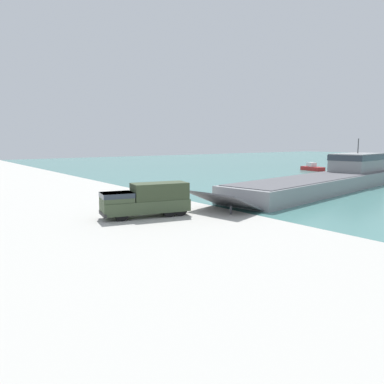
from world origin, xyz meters
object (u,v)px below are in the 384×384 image
(military_truck, at_px, (147,199))
(soldier_on_ramp, at_px, (146,200))
(mooring_bollard, at_px, (231,210))
(landing_craft, at_px, (331,177))
(cargo_crate, at_px, (111,208))
(moored_boat_b, at_px, (312,168))

(military_truck, height_order, soldier_on_ramp, military_truck)
(soldier_on_ramp, distance_m, mooring_bollard, 8.97)
(landing_craft, xyz_separation_m, cargo_crate, (-3.35, -32.97, -1.44))
(military_truck, bearing_deg, mooring_bollard, 162.80)
(moored_boat_b, distance_m, mooring_bollard, 58.38)
(landing_craft, distance_m, military_truck, 31.46)
(military_truck, bearing_deg, landing_craft, -165.11)
(military_truck, height_order, mooring_bollard, military_truck)
(landing_craft, xyz_separation_m, mooring_bollard, (5.12, -24.51, -1.27))
(moored_boat_b, xyz_separation_m, mooring_bollard, (27.32, -51.59, -0.15))
(landing_craft, distance_m, mooring_bollard, 25.07)
(military_truck, relative_size, moored_boat_b, 1.36)
(soldier_on_ramp, relative_size, moored_boat_b, 0.27)
(soldier_on_ramp, xyz_separation_m, moored_boat_b, (-19.99, 56.74, -0.36))
(military_truck, distance_m, mooring_bollard, 8.09)
(mooring_bollard, bearing_deg, cargo_crate, -135.03)
(military_truck, bearing_deg, moored_boat_b, -145.42)
(soldier_on_ramp, xyz_separation_m, mooring_bollard, (7.33, 5.14, -0.51))
(landing_craft, bearing_deg, soldier_on_ramp, -102.51)
(soldier_on_ramp, bearing_deg, cargo_crate, 52.97)
(moored_boat_b, bearing_deg, cargo_crate, 30.45)
(mooring_bollard, relative_size, cargo_crate, 1.21)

